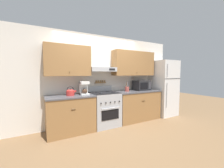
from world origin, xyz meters
TOP-DOWN VIEW (x-y plane):
  - ground_plane at (0.00, 0.00)m, footprint 16.00×16.00m
  - wall_back at (0.08, 0.64)m, footprint 5.20×0.46m
  - counter_left at (-0.93, 0.35)m, footprint 1.13×0.69m
  - counter_right at (1.10, 0.35)m, footprint 1.47×0.69m
  - stove_range at (-0.00, 0.35)m, footprint 0.73×0.69m
  - refrigerator at (2.26, 0.30)m, footprint 0.75×0.76m
  - tea_kettle at (-0.92, 0.37)m, footprint 0.25×0.20m
  - coffee_maker at (-0.57, 0.41)m, footprint 0.22×0.24m
  - microwave at (1.34, 0.39)m, footprint 0.48×0.38m
  - utensil_crock at (0.76, 0.37)m, footprint 0.13×0.13m

SIDE VIEW (x-z plane):
  - ground_plane at x=0.00m, z-range 0.00..0.00m
  - counter_right at x=1.10m, z-range 0.00..0.91m
  - counter_left at x=-0.93m, z-range 0.00..0.91m
  - stove_range at x=0.00m, z-range -0.07..1.01m
  - refrigerator at x=2.26m, z-range 0.00..1.88m
  - utensil_crock at x=0.76m, z-range 0.83..1.12m
  - tea_kettle at x=-0.92m, z-range 0.87..1.10m
  - microwave at x=1.34m, z-range 0.90..1.22m
  - coffee_maker at x=-0.57m, z-range 0.90..1.24m
  - wall_back at x=0.08m, z-range 0.19..2.74m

